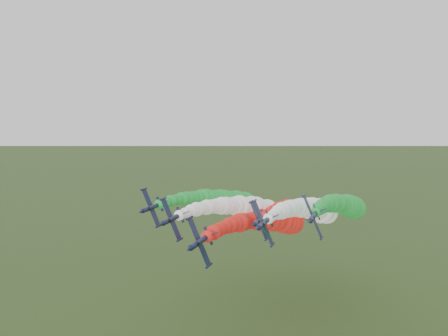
{
  "coord_description": "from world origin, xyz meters",
  "views": [
    {
      "loc": [
        31.68,
        -91.65,
        69.32
      ],
      "look_at": [
        -4.12,
        9.12,
        56.42
      ],
      "focal_mm": 35.0,
      "sensor_mm": 36.0,
      "label": 1
    }
  ],
  "objects": [
    {
      "name": "jet_inner_left",
      "position": [
        -12.4,
        58.29,
        35.81
      ],
      "size": [
        13.52,
        84.31,
        22.29
      ],
      "rotation": [
        0.0,
        1.15,
        0.0
      ],
      "color": "#111735",
      "rests_on": "ground"
    },
    {
      "name": "jet_inner_right",
      "position": [
        11.11,
        59.13,
        36.6
      ],
      "size": [
        13.46,
        84.25,
        22.24
      ],
      "rotation": [
        0.0,
        1.15,
        0.0
      ],
      "color": "#111735",
      "rests_on": "ground"
    },
    {
      "name": "jet_lead",
      "position": [
        0.25,
        46.55,
        34.55
      ],
      "size": [
        13.25,
        84.04,
        22.03
      ],
      "rotation": [
        0.0,
        1.15,
        0.0
      ],
      "color": "#111735",
      "rests_on": "ground"
    },
    {
      "name": "jet_outer_left",
      "position": [
        -22.78,
        66.9,
        36.25
      ],
      "size": [
        13.2,
        83.99,
        21.97
      ],
      "rotation": [
        0.0,
        1.15,
        0.0
      ],
      "color": "#111735",
      "rests_on": "ground"
    },
    {
      "name": "jet_outer_right",
      "position": [
        21.48,
        66.18,
        37.38
      ],
      "size": [
        13.23,
        84.02,
        22.01
      ],
      "rotation": [
        0.0,
        1.15,
        0.0
      ],
      "color": "#111735",
      "rests_on": "ground"
    },
    {
      "name": "jet_trail",
      "position": [
        5.78,
        76.43,
        32.76
      ],
      "size": [
        13.96,
        84.75,
        22.74
      ],
      "rotation": [
        0.0,
        1.15,
        0.0
      ],
      "color": "#111735",
      "rests_on": "ground"
    }
  ]
}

